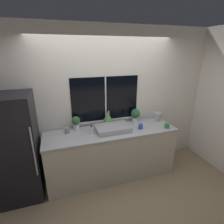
% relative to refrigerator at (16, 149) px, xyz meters
% --- Properties ---
extents(ground_plane, '(14.00, 14.00, 0.00)m').
position_rel_refrigerator_xyz_m(ground_plane, '(1.53, -0.33, -0.85)').
color(ground_plane, '#937F60').
extents(wall_back, '(8.00, 0.09, 2.70)m').
position_rel_refrigerator_xyz_m(wall_back, '(1.53, 0.37, 0.50)').
color(wall_back, silver).
rests_on(wall_back, ground_plane).
extents(wall_right, '(0.06, 7.00, 2.70)m').
position_rel_refrigerator_xyz_m(wall_right, '(3.65, 1.17, 0.50)').
color(wall_right, silver).
rests_on(wall_right, ground_plane).
extents(counter, '(2.33, 0.66, 0.93)m').
position_rel_refrigerator_xyz_m(counter, '(1.53, -0.01, -0.38)').
color(counter, beige).
rests_on(counter, ground_plane).
extents(refrigerator, '(0.63, 0.68, 1.70)m').
position_rel_refrigerator_xyz_m(refrigerator, '(0.00, 0.00, 0.00)').
color(refrigerator, black).
rests_on(refrigerator, ground_plane).
extents(sink, '(0.59, 0.45, 0.30)m').
position_rel_refrigerator_xyz_m(sink, '(1.55, -0.01, 0.13)').
color(sink, '#ADADB2').
rests_on(sink, counter).
extents(potted_plant_left, '(0.15, 0.15, 0.25)m').
position_rel_refrigerator_xyz_m(potted_plant_left, '(0.95, 0.23, 0.22)').
color(potted_plant_left, white).
rests_on(potted_plant_left, counter).
extents(potted_plant_center, '(0.16, 0.16, 0.28)m').
position_rel_refrigerator_xyz_m(potted_plant_center, '(1.54, 0.23, 0.24)').
color(potted_plant_center, white).
rests_on(potted_plant_center, counter).
extents(potted_plant_right, '(0.18, 0.18, 0.26)m').
position_rel_refrigerator_xyz_m(potted_plant_right, '(2.10, 0.23, 0.23)').
color(potted_plant_right, white).
rests_on(potted_plant_right, counter).
extents(soap_bottle, '(0.06, 0.06, 0.15)m').
position_rel_refrigerator_xyz_m(soap_bottle, '(1.18, -0.01, 0.14)').
color(soap_bottle, white).
rests_on(soap_bottle, counter).
extents(mug_blue, '(0.08, 0.08, 0.09)m').
position_rel_refrigerator_xyz_m(mug_blue, '(2.05, -0.10, 0.13)').
color(mug_blue, '#3351AD').
rests_on(mug_blue, counter).
extents(mug_green, '(0.09, 0.09, 0.08)m').
position_rel_refrigerator_xyz_m(mug_green, '(2.53, -0.21, 0.12)').
color(mug_green, '#38844C').
rests_on(mug_green, counter).
extents(mug_grey, '(0.08, 0.08, 0.10)m').
position_rel_refrigerator_xyz_m(mug_grey, '(0.78, 0.14, 0.13)').
color(mug_grey, gray).
rests_on(mug_grey, counter).
extents(kettle, '(0.14, 0.14, 0.18)m').
position_rel_refrigerator_xyz_m(kettle, '(2.56, 0.16, 0.17)').
color(kettle, '#B2B2B7').
rests_on(kettle, counter).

